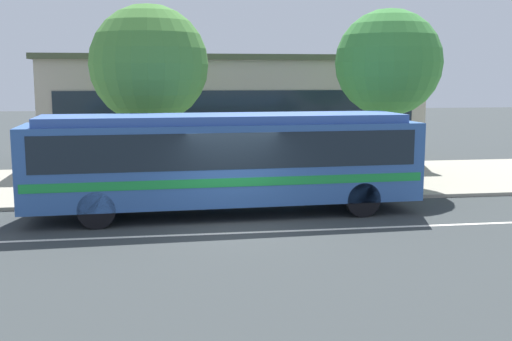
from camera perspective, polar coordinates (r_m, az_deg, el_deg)
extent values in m
plane|color=#33393A|center=(16.88, -1.98, -5.08)|extent=(120.00, 120.00, 0.00)
cube|color=#9E9988|center=(23.53, -3.94, -1.04)|extent=(60.00, 8.00, 0.12)
cube|color=silver|center=(16.11, -1.65, -5.74)|extent=(56.00, 0.16, 0.01)
cube|color=#315A9F|center=(18.03, -2.86, 0.81)|extent=(11.33, 2.91, 2.25)
cube|color=#3457A6|center=(17.90, -2.89, 4.77)|extent=(10.42, 2.58, 0.24)
cube|color=#19232D|center=(17.97, -2.87, 2.24)|extent=(10.66, 2.91, 0.99)
cube|color=#1C923E|center=(18.09, -2.85, -0.46)|extent=(11.11, 2.92, 0.24)
cube|color=#19232D|center=(19.55, 13.53, 2.52)|extent=(0.21, 2.18, 1.08)
cylinder|color=black|center=(20.13, 7.55, -1.46)|extent=(1.01, 0.32, 1.00)
cylinder|color=black|center=(18.10, 9.75, -2.64)|extent=(1.01, 0.32, 1.00)
cylinder|color=black|center=(19.13, -14.05, -2.17)|extent=(1.01, 0.32, 1.00)
cylinder|color=black|center=(16.99, -14.43, -3.53)|extent=(1.01, 0.32, 1.00)
cylinder|color=#7B705A|center=(20.36, -11.93, -1.37)|extent=(0.14, 0.14, 0.82)
cylinder|color=#7B705A|center=(20.49, -11.64, -1.30)|extent=(0.14, 0.14, 0.82)
cylinder|color=#3260B6|center=(20.31, -11.85, 0.70)|extent=(0.47, 0.47, 0.64)
sphere|color=tan|center=(20.26, -11.89, 1.91)|extent=(0.22, 0.22, 0.22)
cylinder|color=navy|center=(22.51, 11.30, -0.41)|extent=(0.14, 0.14, 0.82)
cylinder|color=navy|center=(22.45, 11.68, -0.45)|extent=(0.14, 0.14, 0.82)
cylinder|color=#3174C7|center=(22.38, 11.54, 1.31)|extent=(0.48, 0.48, 0.56)
sphere|color=tan|center=(22.34, 11.57, 2.30)|extent=(0.22, 0.22, 0.22)
cylinder|color=gray|center=(21.33, 11.12, 1.21)|extent=(0.08, 0.08, 2.38)
cube|color=yellow|center=(21.23, 11.19, 3.86)|extent=(0.07, 0.44, 0.56)
cylinder|color=brown|center=(22.03, -9.60, 2.12)|extent=(0.29, 0.29, 2.86)
sphere|color=#468238|center=(21.90, -9.79, 9.57)|extent=(4.08, 4.08, 4.08)
cylinder|color=brown|center=(23.25, 11.84, 2.60)|extent=(0.30, 0.30, 3.03)
sphere|color=#3D893C|center=(23.14, 12.06, 9.65)|extent=(3.83, 3.83, 3.83)
cube|color=#A69D90|center=(29.52, -2.30, 5.39)|extent=(16.51, 6.63, 4.69)
cube|color=#19232D|center=(26.21, -1.48, 5.51)|extent=(15.19, 0.04, 1.69)
cube|color=#434B35|center=(29.49, -2.33, 10.18)|extent=(16.91, 7.03, 0.24)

